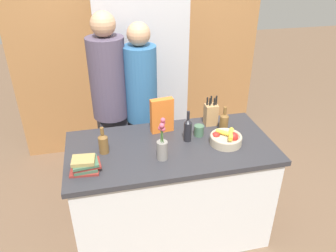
% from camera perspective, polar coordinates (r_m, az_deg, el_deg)
% --- Properties ---
extents(ground_plane, '(14.00, 14.00, 0.00)m').
position_cam_1_polar(ground_plane, '(3.11, 0.43, -17.41)').
color(ground_plane, brown).
extents(kitchen_island, '(1.60, 0.79, 0.89)m').
position_cam_1_polar(kitchen_island, '(2.80, 0.46, -11.11)').
color(kitchen_island, silver).
rests_on(kitchen_island, ground_plane).
extents(back_wall_wood, '(2.80, 0.12, 2.60)m').
position_cam_1_polar(back_wall_wood, '(3.80, -5.11, 14.50)').
color(back_wall_wood, '#9E6B3D').
rests_on(back_wall_wood, ground_plane).
extents(refrigerator, '(0.88, 0.63, 1.91)m').
position_cam_1_polar(refrigerator, '(3.56, -4.76, 7.67)').
color(refrigerator, '#B7B7BC').
rests_on(refrigerator, ground_plane).
extents(fruit_bowl, '(0.25, 0.25, 0.11)m').
position_cam_1_polar(fruit_bowl, '(2.58, 10.07, -2.14)').
color(fruit_bowl, tan).
rests_on(fruit_bowl, kitchen_island).
extents(knife_block, '(0.11, 0.09, 0.27)m').
position_cam_1_polar(knife_block, '(2.81, 7.47, 2.08)').
color(knife_block, tan).
rests_on(knife_block, kitchen_island).
extents(flower_vase, '(0.08, 0.08, 0.33)m').
position_cam_1_polar(flower_vase, '(2.33, -1.01, -3.37)').
color(flower_vase, gray).
rests_on(flower_vase, kitchen_island).
extents(cereal_box, '(0.19, 0.08, 0.29)m').
position_cam_1_polar(cereal_box, '(2.66, -1.06, 1.84)').
color(cereal_box, orange).
rests_on(cereal_box, kitchen_island).
extents(coffee_mug, '(0.08, 0.11, 0.09)m').
position_cam_1_polar(coffee_mug, '(2.66, 5.39, -0.76)').
color(coffee_mug, '#42664C').
rests_on(coffee_mug, kitchen_island).
extents(book_stack, '(0.22, 0.17, 0.10)m').
position_cam_1_polar(book_stack, '(2.32, -14.27, -6.57)').
color(book_stack, maroon).
rests_on(book_stack, kitchen_island).
extents(bottle_oil, '(0.07, 0.07, 0.21)m').
position_cam_1_polar(bottle_oil, '(2.46, -11.20, -2.90)').
color(bottle_oil, brown).
rests_on(bottle_oil, kitchen_island).
extents(bottle_vinegar, '(0.06, 0.06, 0.26)m').
position_cam_1_polar(bottle_vinegar, '(2.55, 3.47, -0.57)').
color(bottle_vinegar, black).
rests_on(bottle_vinegar, kitchen_island).
extents(bottle_wine, '(0.07, 0.07, 0.22)m').
position_cam_1_polar(bottle_wine, '(2.73, 9.72, 0.77)').
color(bottle_wine, brown).
rests_on(bottle_wine, kitchen_island).
extents(person_at_sink, '(0.32, 0.32, 1.79)m').
position_cam_1_polar(person_at_sink, '(3.02, -10.06, 4.52)').
color(person_at_sink, '#383842').
rests_on(person_at_sink, ground_plane).
extents(person_in_blue, '(0.29, 0.29, 1.71)m').
position_cam_1_polar(person_in_blue, '(3.02, -4.63, 3.95)').
color(person_in_blue, '#383842').
rests_on(person_in_blue, ground_plane).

